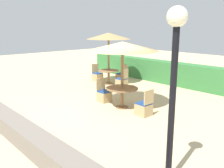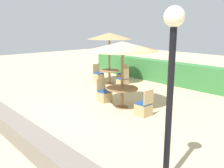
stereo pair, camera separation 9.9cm
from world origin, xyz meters
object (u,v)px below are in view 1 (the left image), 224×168
(lamp_post, at_px, (174,63))
(patio_chair_back_left_north, at_px, (122,77))
(patio_chair_center_east, at_px, (144,108))
(patio_chair_back_left_west, at_px, (97,76))
(patio_chair_back_left_east, at_px, (122,82))
(round_table_center, at_px, (122,92))
(round_table_back_left, at_px, (109,73))
(parasol_back_left, at_px, (109,36))
(patio_chair_center_west, at_px, (104,95))
(parasol_center, at_px, (122,47))

(lamp_post, height_order, patio_chair_back_left_north, lamp_post)
(patio_chair_center_east, xyz_separation_m, patio_chair_back_left_north, (-4.35, 3.20, 0.00))
(patio_chair_back_left_west, bearing_deg, patio_chair_back_left_east, 89.41)
(round_table_center, xyz_separation_m, patio_chair_back_left_east, (-2.27, 2.24, -0.35))
(lamp_post, bearing_deg, patio_chair_back_left_north, 141.17)
(round_table_back_left, xyz_separation_m, patio_chair_back_left_east, (0.95, 0.04, -0.31))
(patio_chair_center_east, relative_size, patio_chair_back_left_west, 1.00)
(parasol_back_left, bearing_deg, round_table_back_left, 0.00)
(parasol_back_left, relative_size, patio_chair_back_left_north, 2.85)
(patio_chair_center_west, relative_size, patio_chair_back_left_east, 1.00)
(round_table_back_left, bearing_deg, patio_chair_back_left_west, 176.83)
(lamp_post, xyz_separation_m, round_table_back_left, (-7.11, 4.77, -1.78))
(patio_chair_back_left_west, bearing_deg, parasol_back_left, 86.83)
(parasol_center, xyz_separation_m, parasol_back_left, (-3.23, 2.20, 0.20))
(round_table_center, bearing_deg, parasol_back_left, 145.71)
(patio_chair_back_left_east, distance_m, patio_chair_back_left_north, 1.33)
(parasol_center, bearing_deg, round_table_center, 0.00)
(parasol_center, xyz_separation_m, patio_chair_center_west, (-1.02, -0.01, -2.01))
(patio_chair_back_left_west, bearing_deg, patio_chair_center_west, 54.80)
(patio_chair_center_west, bearing_deg, lamp_post, 62.47)
(patio_chair_center_west, relative_size, patio_chair_center_east, 1.00)
(round_table_center, bearing_deg, round_table_back_left, 145.71)
(patio_chair_back_left_east, bearing_deg, round_table_back_left, 92.16)
(lamp_post, relative_size, patio_chair_center_east, 3.57)
(lamp_post, bearing_deg, parasol_center, 146.53)
(patio_chair_center_west, height_order, parasol_back_left, parasol_back_left)
(lamp_post, distance_m, round_table_center, 4.97)
(patio_chair_back_left_north, relative_size, patio_chair_back_left_west, 1.00)
(round_table_back_left, bearing_deg, patio_chair_center_east, -27.31)
(round_table_back_left, relative_size, patio_chair_back_left_west, 1.14)
(patio_chair_center_east, height_order, patio_chair_back_left_east, same)
(patio_chair_center_west, xyz_separation_m, parasol_back_left, (-2.21, 2.21, 2.21))
(parasol_center, height_order, patio_chair_center_east, parasol_center)
(parasol_center, height_order, patio_chair_back_left_west, parasol_center)
(round_table_center, height_order, parasol_back_left, parasol_back_left)
(patio_chair_back_left_west, bearing_deg, round_table_center, 61.96)
(round_table_center, bearing_deg, patio_chair_back_left_west, 151.96)
(patio_chair_back_left_east, bearing_deg, patio_chair_back_left_west, 89.41)
(patio_chair_back_left_east, distance_m, patio_chair_back_left_west, 1.96)
(patio_chair_back_left_east, bearing_deg, patio_chair_center_west, -150.88)
(parasol_center, relative_size, round_table_back_left, 2.44)
(lamp_post, xyz_separation_m, patio_chair_back_left_west, (-8.12, 4.83, -2.09))
(round_table_back_left, bearing_deg, patio_chair_center_west, -45.09)
(parasol_center, xyz_separation_m, round_table_back_left, (-3.23, 2.20, -1.69))
(parasol_center, bearing_deg, patio_chair_back_left_east, 135.48)
(patio_chair_center_west, bearing_deg, patio_chair_back_left_east, -150.88)
(patio_chair_center_west, bearing_deg, round_table_center, 90.65)
(lamp_post, relative_size, patio_chair_back_left_east, 3.57)
(round_table_center, distance_m, patio_chair_center_east, 1.17)
(patio_chair_center_east, relative_size, round_table_back_left, 0.88)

